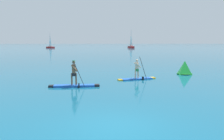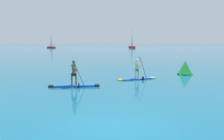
{
  "view_description": "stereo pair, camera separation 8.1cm",
  "coord_description": "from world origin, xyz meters",
  "views": [
    {
      "loc": [
        -0.61,
        -8.53,
        3.21
      ],
      "look_at": [
        0.35,
        8.82,
        1.04
      ],
      "focal_mm": 38.18,
      "sensor_mm": 36.0,
      "label": 1
    },
    {
      "loc": [
        -0.53,
        -8.54,
        3.21
      ],
      "look_at": [
        0.35,
        8.82,
        1.04
      ],
      "focal_mm": 38.18,
      "sensor_mm": 36.0,
      "label": 2
    }
  ],
  "objects": [
    {
      "name": "paddleboarder_mid_center",
      "position": [
        -2.32,
        7.89,
        0.34
      ],
      "size": [
        3.53,
        0.85,
        1.89
      ],
      "rotation": [
        0.0,
        0.0,
        0.04
      ],
      "color": "blue",
      "rests_on": "ground"
    },
    {
      "name": "sailboat_right_horizon",
      "position": [
        13.13,
        93.22,
        0.86
      ],
      "size": [
        2.16,
        6.27,
        7.68
      ],
      "rotation": [
        0.0,
        0.0,
        4.82
      ],
      "color": "#A51E1E",
      "rests_on": "ground"
    },
    {
      "name": "sailboat_left_horizon",
      "position": [
        -21.34,
        94.81,
        0.86
      ],
      "size": [
        4.08,
        3.57,
        6.2
      ],
      "rotation": [
        0.0,
        0.0,
        2.47
      ],
      "color": "#A51E1E",
      "rests_on": "ground"
    },
    {
      "name": "ground",
      "position": [
        0.0,
        0.0,
        0.0
      ],
      "size": [
        440.0,
        440.0,
        0.0
      ],
      "primitive_type": "plane",
      "color": "#145B7A"
    },
    {
      "name": "paddleboarder_far_right",
      "position": [
        2.54,
        10.82,
        0.35
      ],
      "size": [
        3.3,
        1.47,
        1.96
      ],
      "rotation": [
        0.0,
        0.0,
        0.31
      ],
      "color": "blue",
      "rests_on": "ground"
    },
    {
      "name": "race_marker_buoy",
      "position": [
        7.52,
        13.5,
        0.58
      ],
      "size": [
        1.68,
        1.68,
        1.29
      ],
      "color": "green",
      "rests_on": "ground"
    }
  ]
}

